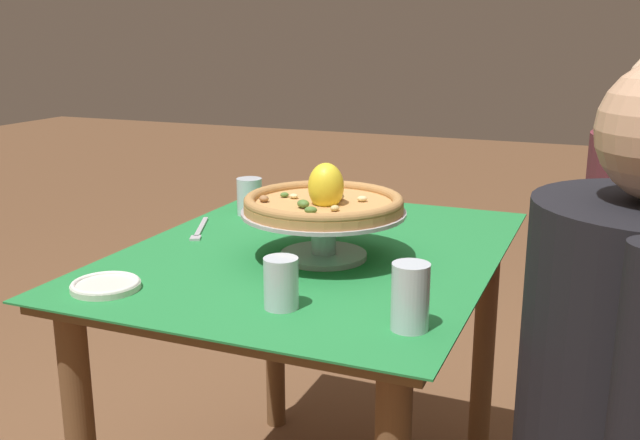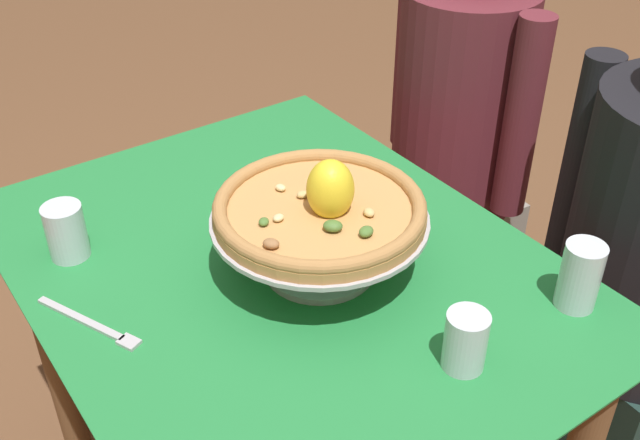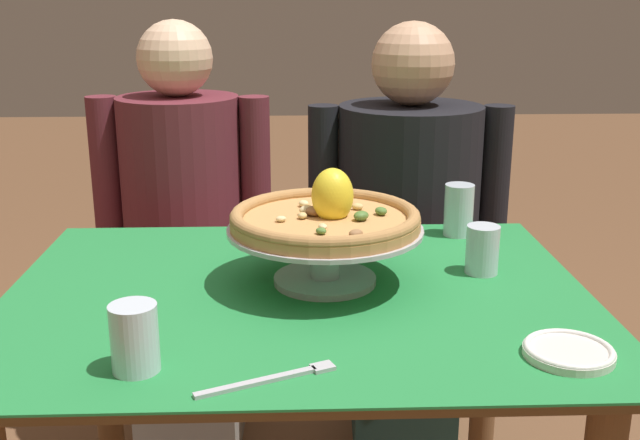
% 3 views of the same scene
% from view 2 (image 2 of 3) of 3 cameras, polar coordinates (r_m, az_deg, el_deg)
% --- Properties ---
extents(dining_table, '(1.05, 0.81, 0.75)m').
position_cam_2_polar(dining_table, '(1.39, -2.69, -7.52)').
color(dining_table, brown).
rests_on(dining_table, ground).
extents(pizza_stand, '(0.36, 0.36, 0.11)m').
position_cam_2_polar(pizza_stand, '(1.25, -0.03, -1.13)').
color(pizza_stand, '#B7B7C1').
rests_on(pizza_stand, dining_table).
extents(pizza, '(0.34, 0.34, 0.11)m').
position_cam_2_polar(pizza, '(1.21, 0.05, 1.01)').
color(pizza, tan).
rests_on(pizza, pizza_stand).
extents(water_glass_side_right, '(0.06, 0.06, 0.09)m').
position_cam_2_polar(water_glass_side_right, '(1.12, 10.83, -9.15)').
color(water_glass_side_right, silver).
rests_on(water_glass_side_right, dining_table).
extents(water_glass_front_left, '(0.07, 0.07, 0.10)m').
position_cam_2_polar(water_glass_front_left, '(1.37, -18.50, -0.99)').
color(water_glass_front_left, silver).
rests_on(water_glass_front_left, dining_table).
extents(water_glass_back_right, '(0.06, 0.06, 0.11)m').
position_cam_2_polar(water_glass_back_right, '(1.26, 18.90, -4.18)').
color(water_glass_back_right, silver).
rests_on(water_glass_back_right, dining_table).
extents(dinner_fork, '(0.20, 0.10, 0.01)m').
position_cam_2_polar(dinner_fork, '(1.23, -16.68, -7.54)').
color(dinner_fork, '#B7B7C1').
rests_on(dinner_fork, dining_table).
extents(diner_left, '(0.48, 0.33, 1.21)m').
position_cam_2_polar(diner_left, '(1.98, 9.98, 4.55)').
color(diner_left, gray).
rests_on(diner_left, ground).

